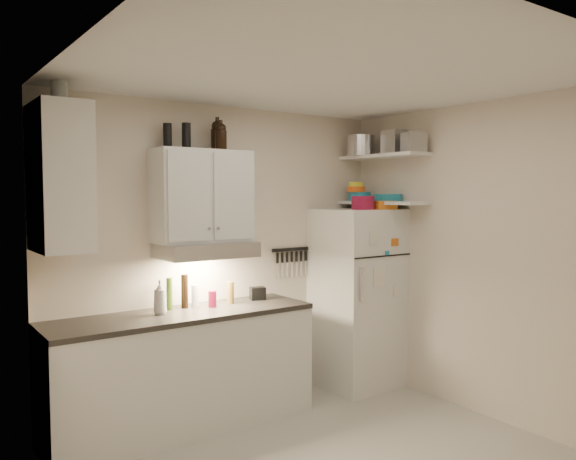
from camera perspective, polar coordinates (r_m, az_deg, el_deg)
ceiling at (r=3.76m, az=5.06°, el=15.47°), size 3.20×3.00×0.02m
back_wall at (r=4.96m, az=-6.47°, el=-2.63°), size 3.20×0.02×2.60m
left_wall at (r=2.95m, az=-19.76°, el=-7.06°), size 0.02×3.00×2.60m
right_wall at (r=4.91m, az=19.41°, el=-2.87°), size 0.02×3.00×2.60m
base_cabinet at (r=4.62m, az=-10.62°, el=-14.06°), size 2.10×0.60×0.88m
countertop at (r=4.50m, az=-10.69°, el=-8.47°), size 2.10×0.62×0.04m
upper_cabinet at (r=4.63m, az=-8.71°, el=3.42°), size 0.80×0.33×0.75m
side_cabinet at (r=4.11m, az=-22.16°, el=4.93°), size 0.33×0.55×1.00m
range_hood at (r=4.60m, az=-8.30°, el=-2.01°), size 0.76×0.46×0.12m
fridge at (r=5.47m, az=7.01°, el=-6.82°), size 0.70×0.68×1.70m
shelf_hi at (r=5.43m, az=9.66°, el=7.39°), size 0.30×0.95×0.03m
shelf_lo at (r=5.42m, az=9.61°, el=2.74°), size 0.30×0.95×0.03m
knife_strip at (r=5.31m, az=0.28°, el=-1.98°), size 0.42×0.02×0.03m
dutch_oven at (r=5.21m, az=7.62°, el=2.75°), size 0.22×0.22×0.12m
book_stack at (r=5.32m, az=9.60°, el=2.51°), size 0.26×0.29×0.08m
spice_jar at (r=5.40m, az=8.47°, el=2.70°), size 0.09×0.09×0.11m
stock_pot at (r=5.56m, az=7.42°, el=8.49°), size 0.34×0.34×0.19m
tin_a at (r=5.43m, az=10.99°, el=8.72°), size 0.24×0.22×0.22m
tin_b at (r=5.22m, az=12.64°, el=8.67°), size 0.23×0.23×0.18m
bowl_teal at (r=5.59m, az=7.27°, el=3.39°), size 0.22×0.22×0.09m
bowl_orange at (r=5.57m, az=6.92°, el=4.12°), size 0.18×0.18×0.05m
bowl_yellow at (r=5.57m, az=6.92°, el=4.62°), size 0.14×0.14×0.04m
plates at (r=5.44m, az=10.09°, el=3.26°), size 0.36×0.36×0.07m
growler_a at (r=4.67m, az=-6.83°, el=9.44°), size 0.12×0.12×0.23m
growler_b at (r=4.78m, az=-7.18°, el=9.51°), size 0.12×0.12×0.26m
thermos_a at (r=4.61m, az=-10.29°, el=9.37°), size 0.07×0.07×0.21m
thermos_b at (r=4.59m, az=-12.14°, el=9.32°), size 0.09×0.09×0.20m
side_jar at (r=4.19m, az=-22.20°, el=12.80°), size 0.13×0.13×0.15m
soap_bottle at (r=4.43m, az=-12.88°, el=-6.48°), size 0.15×0.15×0.29m
pepper_mill at (r=4.77m, az=-5.87°, el=-6.35°), size 0.07×0.07×0.19m
oil_bottle at (r=4.59m, az=-11.96°, el=-6.35°), size 0.06×0.06×0.26m
vinegar_bottle at (r=4.63m, az=-10.46°, el=-6.13°), size 0.07×0.07×0.27m
clear_bottle at (r=4.68m, az=-9.42°, el=-6.60°), size 0.07×0.07×0.18m
red_jar at (r=4.65m, az=-7.70°, el=-6.95°), size 0.09×0.09×0.13m
caddy at (r=4.94m, az=-3.11°, el=-6.45°), size 0.15×0.12×0.11m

